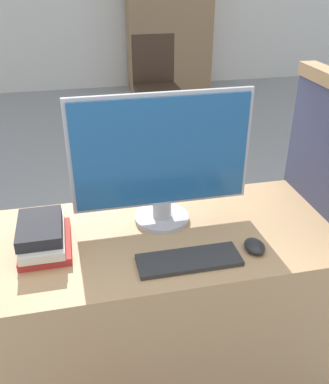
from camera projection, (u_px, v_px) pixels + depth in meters
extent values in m
cube|color=tan|center=(159.00, 311.00, 1.72)|extent=(1.30, 0.60, 0.74)
cube|color=#474C70|center=(319.00, 241.00, 1.74)|extent=(0.05, 0.62, 1.22)
cylinder|color=#B7B7BC|center=(162.00, 218.00, 1.63)|extent=(0.21, 0.21, 0.02)
cylinder|color=#B7B7BC|center=(162.00, 208.00, 1.61)|extent=(0.07, 0.07, 0.07)
cube|color=#B7B7BC|center=(161.00, 151.00, 1.50)|extent=(0.65, 0.01, 0.42)
cube|color=#1E5693|center=(162.00, 152.00, 1.50)|extent=(0.62, 0.02, 0.39)
cube|color=#2D2D2D|center=(189.00, 260.00, 1.40)|extent=(0.34, 0.12, 0.02)
ellipsoid|color=#262626|center=(255.00, 246.00, 1.46)|extent=(0.07, 0.09, 0.03)
cube|color=#B72D28|center=(46.00, 243.00, 1.48)|extent=(0.17, 0.26, 0.03)
cube|color=silver|center=(43.00, 236.00, 1.46)|extent=(0.15, 0.27, 0.03)
cube|color=#232328|center=(40.00, 228.00, 1.44)|extent=(0.15, 0.22, 0.04)
cylinder|color=#38281E|center=(143.00, 118.00, 4.30)|extent=(0.04, 0.04, 0.41)
cylinder|color=#38281E|center=(179.00, 115.00, 4.37)|extent=(0.04, 0.04, 0.41)
cylinder|color=#38281E|center=(137.00, 107.00, 4.63)|extent=(0.04, 0.04, 0.41)
cylinder|color=#38281E|center=(171.00, 104.00, 4.70)|extent=(0.04, 0.04, 0.41)
cube|color=#38281E|center=(157.00, 89.00, 4.39)|extent=(0.44, 0.44, 0.05)
cube|color=#38281E|center=(153.00, 59.00, 4.43)|extent=(0.44, 0.04, 0.49)
cube|color=#9E7A56|center=(170.00, 12.00, 5.59)|extent=(1.13, 0.32, 2.00)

